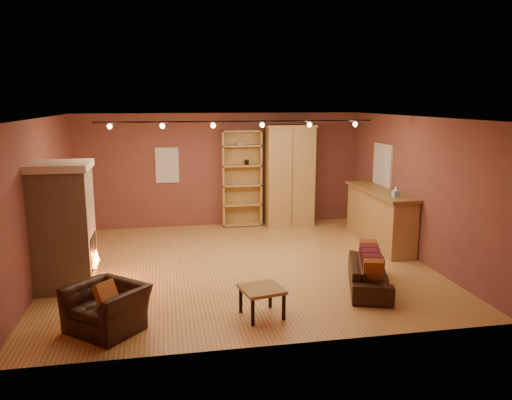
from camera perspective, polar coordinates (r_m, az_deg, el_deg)
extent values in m
plane|color=#A8783B|center=(9.66, -1.79, -7.42)|extent=(7.00, 7.00, 0.00)
plane|color=brown|center=(9.15, -1.90, 9.43)|extent=(7.00, 7.00, 0.00)
cube|color=brown|center=(12.48, -4.12, 3.46)|extent=(7.00, 0.02, 2.80)
cube|color=brown|center=(9.44, -23.34, 0.00)|extent=(0.02, 6.50, 2.80)
cube|color=brown|center=(10.41, 17.56, 1.39)|extent=(0.02, 6.50, 2.80)
cube|color=tan|center=(8.86, -21.13, -3.18)|extent=(0.90, 0.90, 2.00)
cube|color=beige|center=(8.67, -21.63, 3.62)|extent=(0.98, 0.98, 0.12)
cube|color=black|center=(8.89, -18.34, -5.61)|extent=(0.10, 0.65, 0.55)
cone|color=orange|center=(8.92, -17.91, -6.34)|extent=(0.10, 0.10, 0.22)
cube|color=silver|center=(12.37, -10.12, 3.94)|extent=(0.56, 0.04, 0.86)
cube|color=tan|center=(12.56, -1.79, 2.59)|extent=(0.98, 0.04, 2.39)
cube|color=tan|center=(12.33, -3.83, 2.41)|extent=(0.04, 0.38, 2.39)
cube|color=tan|center=(12.47, 0.46, 2.54)|extent=(0.04, 0.38, 2.39)
cube|color=gray|center=(12.39, -2.41, 1.86)|extent=(0.18, 0.12, 0.05)
cube|color=black|center=(12.36, -1.08, 4.34)|extent=(0.10, 0.10, 0.12)
cube|color=tan|center=(12.62, -1.64, -2.72)|extent=(0.98, 0.38, 0.04)
cube|color=tan|center=(12.51, -1.65, -0.48)|extent=(0.98, 0.38, 0.03)
cube|color=tan|center=(12.42, -1.66, 1.73)|extent=(0.98, 0.38, 0.04)
cube|color=tan|center=(12.35, -1.68, 3.97)|extent=(0.98, 0.38, 0.04)
cube|color=tan|center=(12.30, -1.69, 6.23)|extent=(0.98, 0.38, 0.04)
cube|color=tan|center=(12.27, -1.70, 7.91)|extent=(0.98, 0.38, 0.04)
cube|color=tan|center=(12.50, 3.80, 2.68)|extent=(1.18, 0.64, 2.46)
cube|color=olive|center=(12.20, 4.16, 2.46)|extent=(0.02, 0.01, 2.36)
cube|color=tan|center=(12.37, 3.88, 8.45)|extent=(1.24, 0.70, 0.06)
cube|color=tan|center=(11.18, 13.94, -2.07)|extent=(0.55, 2.42, 1.15)
cube|color=olive|center=(11.06, 14.09, 0.99)|extent=(0.67, 2.54, 0.06)
cube|color=#8CBDE1|center=(10.32, 15.67, 0.67)|extent=(0.12, 0.12, 0.11)
cone|color=white|center=(10.30, 15.70, 1.25)|extent=(0.08, 0.08, 0.10)
cube|color=silver|center=(11.60, 14.28, 3.79)|extent=(0.05, 0.90, 1.00)
imported|color=black|center=(8.60, 12.87, -7.85)|extent=(0.97, 1.70, 0.64)
cube|color=brown|center=(8.01, 13.24, -7.70)|extent=(0.36, 0.31, 0.36)
cube|color=maroon|center=(8.27, 13.08, -7.09)|extent=(0.36, 0.31, 0.36)
cube|color=maroon|center=(8.53, 12.93, -6.51)|extent=(0.36, 0.31, 0.36)
cube|color=maroon|center=(8.80, 12.79, -5.97)|extent=(0.36, 0.31, 0.36)
cube|color=brown|center=(9.06, 12.66, -5.45)|extent=(0.36, 0.31, 0.36)
imported|color=black|center=(7.23, -16.73, -10.94)|extent=(1.14, 1.11, 0.84)
cube|color=#C57632|center=(7.19, -16.78, -10.16)|extent=(0.38, 0.38, 0.34)
cube|color=olive|center=(7.34, 0.67, -10.17)|extent=(0.68, 0.68, 0.05)
cube|color=black|center=(7.17, -0.88, -12.62)|extent=(0.05, 0.05, 0.38)
cube|color=black|center=(7.26, 2.94, -12.33)|extent=(0.05, 0.05, 0.38)
cube|color=black|center=(7.60, -1.50, -11.18)|extent=(0.05, 0.05, 0.38)
cube|color=black|center=(7.69, 2.10, -10.93)|extent=(0.05, 0.05, 0.38)
cylinder|color=black|center=(9.35, -2.09, 8.98)|extent=(5.20, 0.03, 0.03)
sphere|color=#FFD88C|center=(9.30, -16.39, 8.09)|extent=(0.09, 0.09, 0.09)
sphere|color=#FFD88C|center=(9.25, -10.66, 8.33)|extent=(0.09, 0.09, 0.09)
sphere|color=#FFD88C|center=(9.30, -4.92, 8.50)|extent=(0.09, 0.09, 0.09)
sphere|color=#FFD88C|center=(9.43, 0.71, 8.58)|extent=(0.09, 0.09, 0.09)
sphere|color=#FFD88C|center=(9.65, 6.14, 8.58)|extent=(0.09, 0.09, 0.09)
sphere|color=#FFD88C|center=(9.96, 11.27, 8.51)|extent=(0.09, 0.09, 0.09)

